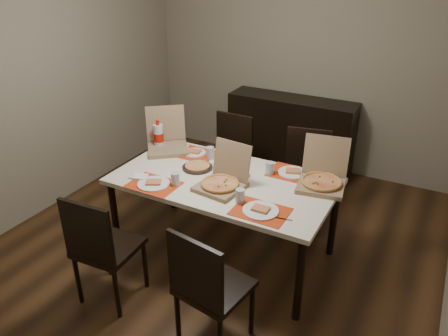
{
  "coord_description": "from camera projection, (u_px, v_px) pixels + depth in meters",
  "views": [
    {
      "loc": [
        1.62,
        -2.92,
        2.44
      ],
      "look_at": [
        0.11,
        -0.12,
        0.85
      ],
      "focal_mm": 35.0,
      "sensor_mm": 36.0,
      "label": 1
    }
  ],
  "objects": [
    {
      "name": "pizza_box_left",
      "position": [
        167.0,
        143.0,
        4.13
      ],
      "size": [
        0.54,
        0.55,
        0.37
      ],
      "color": "#846A4C",
      "rests_on": "dining_table"
    },
    {
      "name": "sideboard",
      "position": [
        290.0,
        134.0,
        5.28
      ],
      "size": [
        1.5,
        0.4,
        0.9
      ],
      "primitive_type": "cube",
      "color": "black",
      "rests_on": "ground"
    },
    {
      "name": "napkin_loose",
      "position": [
        238.0,
        182.0,
        3.53
      ],
      "size": [
        0.16,
        0.16,
        0.02
      ],
      "primitive_type": "cube",
      "rotation": [
        0.0,
        0.0,
        0.84
      ],
      "color": "white",
      "rests_on": "dining_table"
    },
    {
      "name": "chair_near_left",
      "position": [
        101.0,
        246.0,
        3.17
      ],
      "size": [
        0.45,
        0.45,
        0.93
      ],
      "color": "black",
      "rests_on": "ground"
    },
    {
      "name": "pizza_box_right",
      "position": [
        322.0,
        179.0,
        3.48
      ],
      "size": [
        0.42,
        0.45,
        0.36
      ],
      "color": "#846A4C",
      "rests_on": "dining_table"
    },
    {
      "name": "pizza_box_center",
      "position": [
        222.0,
        181.0,
        3.45
      ],
      "size": [
        0.38,
        0.41,
        0.34
      ],
      "color": "#846A4C",
      "rests_on": "dining_table"
    },
    {
      "name": "soda_bottle",
      "position": [
        159.0,
        136.0,
        4.11
      ],
      "size": [
        0.09,
        0.09,
        0.28
      ],
      "color": "silver",
      "rests_on": "dining_table"
    },
    {
      "name": "room_walls",
      "position": [
        243.0,
        45.0,
        3.64
      ],
      "size": [
        3.84,
        4.02,
        2.62
      ],
      "color": "gray",
      "rests_on": "ground"
    },
    {
      "name": "setting_far_left",
      "position": [
        197.0,
        152.0,
        4.02
      ],
      "size": [
        0.45,
        0.3,
        0.11
      ],
      "color": "red",
      "rests_on": "dining_table"
    },
    {
      "name": "ground",
      "position": [
        220.0,
        243.0,
        4.08
      ],
      "size": [
        3.8,
        4.0,
        0.02
      ],
      "primitive_type": "cube",
      "color": "#442A15",
      "rests_on": "ground"
    },
    {
      "name": "setting_near_right",
      "position": [
        255.0,
        207.0,
        3.17
      ],
      "size": [
        0.47,
        0.3,
        0.11
      ],
      "color": "red",
      "rests_on": "dining_table"
    },
    {
      "name": "chair_far_right",
      "position": [
        304.0,
        174.0,
        4.21
      ],
      "size": [
        0.49,
        0.49,
        0.93
      ],
      "color": "black",
      "rests_on": "ground"
    },
    {
      "name": "setting_far_right",
      "position": [
        286.0,
        171.0,
        3.67
      ],
      "size": [
        0.43,
        0.3,
        0.11
      ],
      "color": "red",
      "rests_on": "dining_table"
    },
    {
      "name": "dining_table",
      "position": [
        224.0,
        186.0,
        3.63
      ],
      "size": [
        1.8,
        1.0,
        0.75
      ],
      "color": "beige",
      "rests_on": "ground"
    },
    {
      "name": "faina_plate",
      "position": [
        197.0,
        167.0,
        3.77
      ],
      "size": [
        0.27,
        0.27,
        0.03
      ],
      "color": "black",
      "rests_on": "dining_table"
    },
    {
      "name": "dip_bowl",
      "position": [
        243.0,
        174.0,
        3.65
      ],
      "size": [
        0.15,
        0.15,
        0.03
      ],
      "primitive_type": "imported",
      "rotation": [
        0.0,
        0.0,
        0.39
      ],
      "color": "white",
      "rests_on": "dining_table"
    },
    {
      "name": "setting_near_left",
      "position": [
        157.0,
        182.0,
        3.51
      ],
      "size": [
        0.45,
        0.3,
        0.11
      ],
      "color": "red",
      "rests_on": "dining_table"
    },
    {
      "name": "chair_near_right",
      "position": [
        208.0,
        286.0,
        2.8
      ],
      "size": [
        0.48,
        0.48,
        0.93
      ],
      "color": "black",
      "rests_on": "ground"
    },
    {
      "name": "chair_far_left",
      "position": [
        229.0,
        155.0,
        4.59
      ],
      "size": [
        0.43,
        0.43,
        0.93
      ],
      "color": "black",
      "rests_on": "ground"
    }
  ]
}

